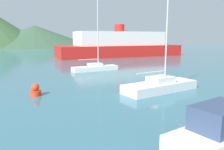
{
  "coord_description": "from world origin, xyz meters",
  "views": [
    {
      "loc": [
        -5.39,
        -2.35,
        4.22
      ],
      "look_at": [
        0.43,
        14.0,
        1.2
      ],
      "focal_mm": 35.0,
      "sensor_mm": 36.0,
      "label": 1
    }
  ],
  "objects_px": {
    "ferry_distant": "(119,45)",
    "buoy_marker": "(36,91)",
    "sailboat_middle": "(160,85)",
    "sailboat_inner": "(95,67)"
  },
  "relations": [
    {
      "from": "sailboat_middle",
      "to": "buoy_marker",
      "type": "xyz_separation_m",
      "value": [
        -9.34,
        1.8,
        -0.08
      ]
    },
    {
      "from": "sailboat_inner",
      "to": "ferry_distant",
      "type": "xyz_separation_m",
      "value": [
        10.99,
        19.6,
        1.94
      ]
    },
    {
      "from": "ferry_distant",
      "to": "buoy_marker",
      "type": "bearing_deg",
      "value": -124.94
    },
    {
      "from": "ferry_distant",
      "to": "sailboat_middle",
      "type": "bearing_deg",
      "value": -109.22
    },
    {
      "from": "sailboat_middle",
      "to": "ferry_distant",
      "type": "bearing_deg",
      "value": 61.27
    },
    {
      "from": "sailboat_middle",
      "to": "sailboat_inner",
      "type": "bearing_deg",
      "value": 86.73
    },
    {
      "from": "sailboat_middle",
      "to": "buoy_marker",
      "type": "bearing_deg",
      "value": 156.09
    },
    {
      "from": "ferry_distant",
      "to": "buoy_marker",
      "type": "distance_m",
      "value": 35.06
    },
    {
      "from": "sailboat_middle",
      "to": "ferry_distant",
      "type": "xyz_separation_m",
      "value": [
        8.93,
        31.66,
        1.92
      ]
    },
    {
      "from": "ferry_distant",
      "to": "buoy_marker",
      "type": "relative_size",
      "value": 31.14
    }
  ]
}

